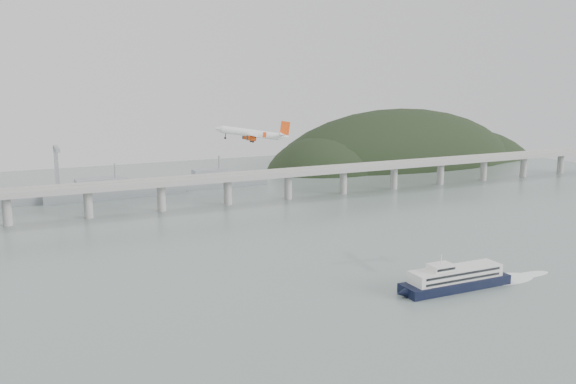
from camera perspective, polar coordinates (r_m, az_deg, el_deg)
ground at (r=274.54m, az=5.06°, el=-9.35°), size 900.00×900.00×0.00m
bridge at (r=447.69m, az=-8.23°, el=0.79°), size 800.00×22.00×23.90m
headland at (r=702.34m, az=11.22°, el=1.23°), size 365.00×155.00×156.00m
ferry at (r=287.28m, az=15.40°, el=-7.82°), size 88.97×16.04×16.79m
airliner at (r=309.45m, az=-3.32°, el=5.48°), size 39.44×36.22×10.84m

